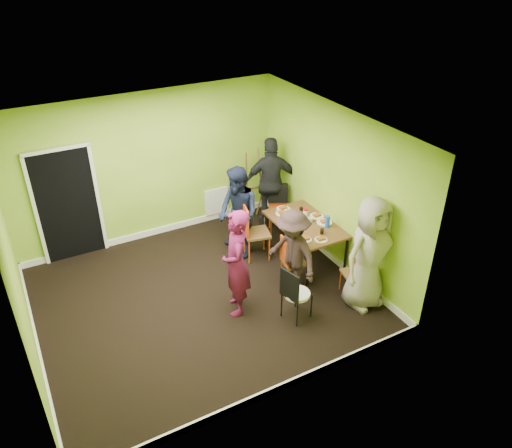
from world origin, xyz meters
The scene contains 28 objects.
ground centered at (0.00, 0.00, 0.00)m, with size 5.00×5.00×0.00m, color black.
room_walls centered at (-0.02, 0.04, 0.99)m, with size 5.04×4.54×2.82m.
dining_table centered at (2.05, 0.14, 0.70)m, with size 0.90×1.50×0.75m.
chair_left_far centered at (1.27, 0.64, 0.59)m, with size 0.53×0.53×1.05m.
chair_left_near centered at (1.45, -0.35, 0.49)m, with size 0.41×0.41×0.88m.
chair_back_end centered at (2.20, 1.32, 0.65)m, with size 0.52×0.56×0.93m.
chair_front_end centered at (2.18, -1.14, 0.47)m, with size 0.41×0.42×0.84m.
chair_bentwood centered at (1.04, -1.13, 0.50)m, with size 0.44×0.43×0.91m.
easel centered at (1.99, 1.74, 0.79)m, with size 0.64×0.60×1.60m.
plate_near_left centered at (1.86, 0.62, 0.76)m, with size 0.22×0.22×0.01m, color white.
plate_near_right centered at (1.75, -0.32, 0.76)m, with size 0.22×0.22×0.01m, color white.
plate_far_back centered at (1.97, 0.75, 0.76)m, with size 0.25×0.25×0.01m, color white.
plate_far_front centered at (1.97, -0.45, 0.76)m, with size 0.21×0.21×0.01m, color white.
plate_wall_back centered at (2.35, 0.23, 0.76)m, with size 0.25×0.25×0.01m, color white.
plate_wall_front centered at (2.35, -0.01, 0.76)m, with size 0.27×0.27×0.01m, color white.
thermos centered at (2.10, 0.22, 0.85)m, with size 0.08×0.08×0.20m, color white.
blue_bottle centered at (2.30, -0.16, 0.86)m, with size 0.08×0.08×0.22m, color blue.
orange_bottle centered at (2.04, 0.39, 0.79)m, with size 0.04×0.04×0.08m, color #F25116.
glass_mid centered at (1.97, 0.35, 0.79)m, with size 0.06×0.06×0.08m, color black.
glass_back centered at (2.21, 0.52, 0.79)m, with size 0.07×0.07×0.09m, color black.
glass_front centered at (2.10, -0.29, 0.80)m, with size 0.06×0.06×0.10m, color black.
cup_a centered at (1.84, 0.03, 0.79)m, with size 0.11×0.11×0.09m, color white.
cup_b centered at (2.15, 0.12, 0.80)m, with size 0.10×0.10×0.10m, color white.
person_standing centered at (0.39, -0.53, 0.87)m, with size 0.63×0.42×1.73m, color #5F103C.
person_left_far centered at (1.11, 0.86, 0.84)m, with size 0.82×0.64×1.69m, color #141B33.
person_left_near centered at (1.34, -0.55, 0.75)m, with size 0.97×0.56×1.51m, color #2E1F1E.
person_back_end centered at (2.15, 1.49, 0.92)m, with size 1.08×0.45×1.84m, color black.
person_front_end centered at (2.22, -1.33, 0.93)m, with size 0.91×0.59×1.86m, color gray.
Camera 1 is at (-2.25, -5.99, 5.12)m, focal length 35.00 mm.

